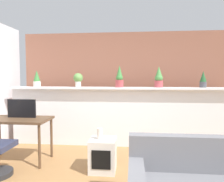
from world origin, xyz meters
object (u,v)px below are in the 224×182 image
potted_plant_2 (119,78)px  potted_plant_3 (159,78)px  vase_on_shelf (100,134)px  potted_plant_1 (78,79)px  desk (17,123)px  side_cube_shelf (103,155)px  tv_monitor (22,108)px  potted_plant_0 (37,79)px  potted_plant_4 (203,79)px

potted_plant_2 → potted_plant_3: 0.81m
potted_plant_2 → vase_on_shelf: 1.47m
potted_plant_1 → vase_on_shelf: potted_plant_1 is taller
potted_plant_2 → desk: 2.08m
potted_plant_1 → desk: potted_plant_1 is taller
side_cube_shelf → potted_plant_1: bearing=120.3°
potted_plant_2 → tv_monitor: potted_plant_2 is taller
potted_plant_0 → potted_plant_1: (0.90, 0.01, -0.00)m
potted_plant_1 → side_cube_shelf: size_ratio=0.58×
vase_on_shelf → potted_plant_2: bearing=79.0°
potted_plant_2 → tv_monitor: bearing=-152.5°
potted_plant_3 → vase_on_shelf: (-1.03, -1.24, -0.86)m
potted_plant_0 → potted_plant_1: potted_plant_0 is taller
potted_plant_2 → potted_plant_4: 1.68m
potted_plant_0 → potted_plant_4: potted_plant_0 is taller
potted_plant_2 → potted_plant_4: size_ratio=1.38×
potted_plant_0 → side_cube_shelf: (1.59, -1.17, -1.17)m
desk → tv_monitor: 0.26m
tv_monitor → potted_plant_1: bearing=48.1°
potted_plant_3 → side_cube_shelf: (-0.98, -1.24, -1.19)m
potted_plant_1 → potted_plant_4: potted_plant_4 is taller
potted_plant_2 → desk: (-1.69, -0.94, -0.78)m
tv_monitor → side_cube_shelf: size_ratio=1.00×
vase_on_shelf → potted_plant_0: bearing=142.7°
potted_plant_2 → potted_plant_4: potted_plant_2 is taller
potted_plant_1 → tv_monitor: 1.27m
desk → tv_monitor: bearing=62.3°
potted_plant_4 → vase_on_shelf: (-1.91, -1.22, -0.83)m
potted_plant_0 → potted_plant_2: potted_plant_2 is taller
potted_plant_0 → vase_on_shelf: (1.54, -1.17, -0.83)m
potted_plant_1 → potted_plant_4: bearing=0.9°
tv_monitor → potted_plant_3: bearing=20.6°
desk → side_cube_shelf: (1.51, -0.23, -0.42)m
potted_plant_0 → potted_plant_1: bearing=0.5°
potted_plant_4 → desk: potted_plant_4 is taller
potted_plant_0 → desk: 1.21m
potted_plant_0 → potted_plant_4: bearing=0.8°
potted_plant_4 → tv_monitor: potted_plant_4 is taller
potted_plant_1 → side_cube_shelf: (0.69, -1.18, -1.17)m
potted_plant_3 → vase_on_shelf: size_ratio=2.53×
potted_plant_0 → potted_plant_4: (3.45, 0.05, -0.01)m
potted_plant_4 → potted_plant_3: bearing=179.1°
potted_plant_0 → side_cube_shelf: size_ratio=0.71×
potted_plant_2 → potted_plant_3: bearing=4.5°
potted_plant_1 → potted_plant_2: bearing=-0.7°
potted_plant_4 → side_cube_shelf: (-1.86, -1.22, -1.16)m
potted_plant_0 → tv_monitor: 1.01m
desk → vase_on_shelf: desk is taller
potted_plant_1 → potted_plant_0: bearing=-179.5°
desk → potted_plant_2: bearing=29.0°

